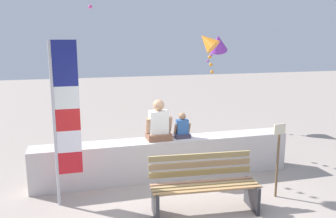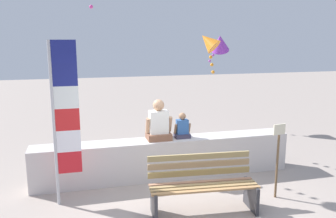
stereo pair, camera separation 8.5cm
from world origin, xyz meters
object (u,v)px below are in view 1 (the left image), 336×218
Objects in this scene: person_adult at (159,124)px; flag_banner at (63,115)px; park_bench at (204,185)px; sign_post at (278,154)px; kite_orange at (207,42)px; person_child at (182,128)px; kite_purple at (218,43)px.

flag_banner is at bearing -157.55° from person_adult.
sign_post is (1.40, 0.13, 0.35)m from park_bench.
kite_orange is at bearing 98.51° from sign_post.
person_child is at bearing 132.27° from sign_post.
flag_banner reaches higher than person_adult.
park_bench is 1.69× the size of kite_orange.
kite_purple is (4.44, 4.18, 1.05)m from flag_banner.
person_child is 0.19× the size of flag_banner.
flag_banner is (-2.22, -0.72, 0.55)m from person_child.
flag_banner is 3.76m from kite_orange.
kite_orange is 0.79× the size of sign_post.
kite_purple is at bearing 64.86° from park_bench.
kite_purple is 0.70× the size of sign_post.
kite_purple reaches higher than flag_banner.
kite_purple reaches higher than person_adult.
kite_purple is 2.75m from kite_orange.
park_bench is 3.54m from kite_orange.
kite_orange is (1.39, 1.04, 1.55)m from person_adult.
kite_orange is 3.09m from sign_post.
kite_purple is (2.22, 3.46, 1.60)m from person_child.
park_bench is at bearing -115.14° from kite_purple.
sign_post is (0.36, -2.44, -1.86)m from kite_orange.
person_adult reaches higher than park_bench.
person_adult is at bearing 141.37° from sign_post.
flag_banner is 3.64m from sign_post.
park_bench is 1.63m from person_child.
park_bench is 0.65× the size of flag_banner.
flag_banner is at bearing -150.69° from kite_orange.
kite_purple is at bearing 61.63° from kite_orange.
kite_purple is at bearing 79.03° from sign_post.
person_adult is at bearing -179.96° from person_child.
person_adult is at bearing 103.15° from park_bench.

